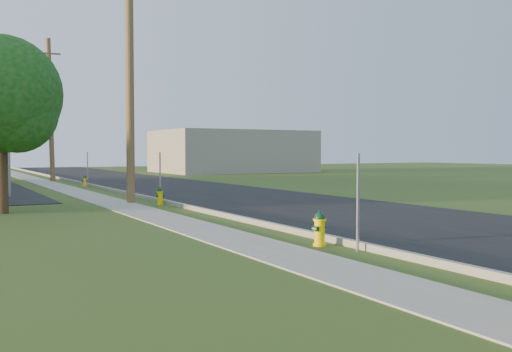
{
  "coord_description": "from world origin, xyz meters",
  "views": [
    {
      "loc": [
        -7.16,
        -4.84,
        2.04
      ],
      "look_at": [
        0.0,
        8.0,
        1.4
      ],
      "focal_mm": 40.0,
      "sensor_mm": 36.0,
      "label": 1
    }
  ],
  "objects": [
    {
      "name": "sidewalk",
      "position": [
        -1.25,
        10.0,
        0.01
      ],
      "size": [
        1.5,
        120.0,
        0.03
      ],
      "primitive_type": "cube",
      "color": "gray",
      "rests_on": "ground"
    },
    {
      "name": "hydrant_mid",
      "position": [
        0.17,
        15.79,
        0.33
      ],
      "size": [
        0.35,
        0.31,
        0.67
      ],
      "color": "#F3CD00",
      "rests_on": "ground"
    },
    {
      "name": "sign_post_near",
      "position": [
        0.25,
        4.2,
        1.0
      ],
      "size": [
        0.05,
        0.04,
        2.0
      ],
      "primitive_type": "cube",
      "color": "gray",
      "rests_on": "ground"
    },
    {
      "name": "utility_pole_mid",
      "position": [
        -0.6,
        17.0,
        4.95
      ],
      "size": [
        1.4,
        0.32,
        9.8
      ],
      "color": "brown",
      "rests_on": "ground"
    },
    {
      "name": "sign_post_far",
      "position": [
        0.25,
        28.2,
        1.0
      ],
      "size": [
        0.05,
        0.04,
        2.0
      ],
      "primitive_type": "cube",
      "color": "gray",
      "rests_on": "ground"
    },
    {
      "name": "curb",
      "position": [
        0.5,
        10.0,
        0.07
      ],
      "size": [
        0.15,
        120.0,
        0.15
      ],
      "primitive_type": "cube",
      "color": "gray",
      "rests_on": "ground"
    },
    {
      "name": "utility_pole_far",
      "position": [
        -0.6,
        35.0,
        4.8
      ],
      "size": [
        1.4,
        0.32,
        9.5
      ],
      "color": "brown",
      "rests_on": "ground"
    },
    {
      "name": "road",
      "position": [
        4.5,
        10.0,
        0.01
      ],
      "size": [
        8.0,
        120.0,
        0.02
      ],
      "primitive_type": "cube",
      "color": "black",
      "rests_on": "ground"
    },
    {
      "name": "hydrant_far",
      "position": [
        0.04,
        27.98,
        0.33
      ],
      "size": [
        0.35,
        0.31,
        0.68
      ],
      "color": "gold",
      "rests_on": "ground"
    },
    {
      "name": "sign_post_mid",
      "position": [
        0.25,
        16.0,
        1.0
      ],
      "size": [
        0.05,
        0.04,
        2.0
      ],
      "primitive_type": "cube",
      "color": "gray",
      "rests_on": "ground"
    },
    {
      "name": "hydrant_near",
      "position": [
        -0.03,
        5.13,
        0.37
      ],
      "size": [
        0.4,
        0.35,
        0.76
      ],
      "color": "#FFD400",
      "rests_on": "ground"
    },
    {
      "name": "tree_verge",
      "position": [
        -5.23,
        15.35,
        3.74
      ],
      "size": [
        3.84,
        3.84,
        5.82
      ],
      "color": "#382316",
      "rests_on": "ground"
    },
    {
      "name": "price_pylon",
      "position": [
        -4.5,
        22.5,
        5.43
      ],
      "size": [
        0.34,
        2.04,
        6.85
      ],
      "color": "gray",
      "rests_on": "ground"
    },
    {
      "name": "distant_building",
      "position": [
        18.0,
        45.0,
        2.0
      ],
      "size": [
        14.0,
        10.0,
        4.0
      ],
      "primitive_type": "cube",
      "color": "gray",
      "rests_on": "ground"
    }
  ]
}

